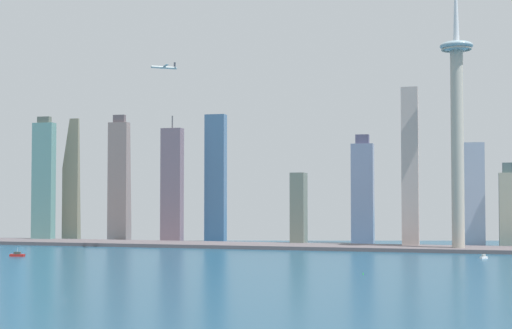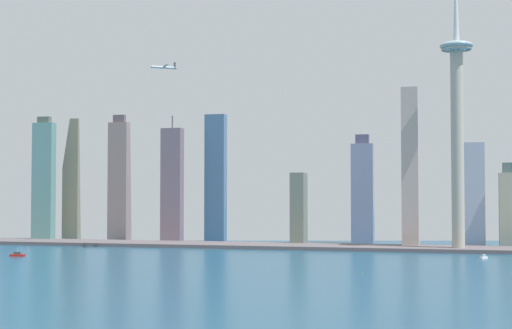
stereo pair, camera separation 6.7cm
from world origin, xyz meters
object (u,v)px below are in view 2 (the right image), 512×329
skyscraper_1 (299,209)px  skyscraper_9 (14,181)px  boat_1 (17,255)px  boat_4 (484,257)px  skyscraper_2 (410,168)px  airplane (164,67)px  skyscraper_12 (473,194)px  channel_buoy_2 (363,273)px  observation_tower (457,111)px  skyscraper_5 (509,208)px  skyscraper_4 (363,192)px  skyscraper_6 (216,178)px  skyscraper_11 (74,180)px  skyscraper_0 (44,181)px  skyscraper_8 (172,186)px  skyscraper_10 (120,180)px

skyscraper_1 → skyscraper_9: (-394.05, 22.91, 35.69)m
boat_1 → boat_4: bearing=-179.2°
skyscraper_2 → airplane: size_ratio=6.97×
skyscraper_12 → channel_buoy_2: bearing=-103.1°
observation_tower → skyscraper_5: observation_tower is taller
skyscraper_12 → boat_4: size_ratio=14.25×
skyscraper_4 → airplane: (-193.08, -171.03, 134.84)m
skyscraper_12 → boat_4: 189.43m
skyscraper_2 → observation_tower: bearing=-30.5°
skyscraper_6 → boat_4: bearing=-30.3°
observation_tower → boat_1: (-409.50, -180.02, -146.34)m
skyscraper_11 → skyscraper_12: 505.19m
skyscraper_9 → skyscraper_0: bearing=-27.1°
airplane → skyscraper_2: bearing=164.0°
skyscraper_1 → skyscraper_8: size_ratio=0.54×
skyscraper_0 → skyscraper_4: (397.73, 71.29, -13.95)m
skyscraper_6 → skyscraper_8: skyscraper_6 is taller
skyscraper_1 → skyscraper_8: skyscraper_8 is taller
skyscraper_5 → skyscraper_11: (-543.15, -7.53, 35.09)m
skyscraper_6 → boat_1: bearing=-111.1°
skyscraper_2 → skyscraper_12: skyscraper_2 is taller
skyscraper_6 → skyscraper_12: 318.33m
airplane → skyscraper_12: bearing=169.5°
skyscraper_2 → skyscraper_10: bearing=172.3°
skyscraper_9 → airplane: airplane is taller
skyscraper_4 → airplane: size_ratio=5.21×
skyscraper_1 → boat_1: (-228.06, -228.09, -41.07)m
boat_4 → skyscraper_9: bearing=112.6°
skyscraper_5 → skyscraper_10: size_ratio=0.59×
observation_tower → skyscraper_1: (-181.43, 48.08, -105.27)m
skyscraper_6 → skyscraper_11: bearing=-172.2°
skyscraper_9 → boat_1: 310.56m
skyscraper_8 → skyscraper_12: 359.39m
skyscraper_1 → skyscraper_5: (236.24, 33.79, 1.80)m
observation_tower → skyscraper_8: observation_tower is taller
skyscraper_2 → channel_buoy_2: 306.47m
skyscraper_1 → skyscraper_12: skyscraper_12 is taller
skyscraper_12 → skyscraper_5: bearing=-12.1°
skyscraper_5 → boat_1: size_ratio=6.59×
skyscraper_1 → boat_1: skyscraper_1 is taller
skyscraper_12 → skyscraper_6: bearing=178.2°
channel_buoy_2 → airplane: 371.18m
skyscraper_1 → channel_buoy_2: 334.28m
skyscraper_9 → airplane: size_ratio=6.11×
skyscraper_0 → skyscraper_11: size_ratio=0.89×
observation_tower → skyscraper_9: size_ratio=2.00×
skyscraper_8 → skyscraper_5: bearing=4.8°
skyscraper_2 → skyscraper_6: (-250.01, 69.87, -8.09)m
boat_4 → boat_1: bearing=139.4°
observation_tower → skyscraper_9: 584.00m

